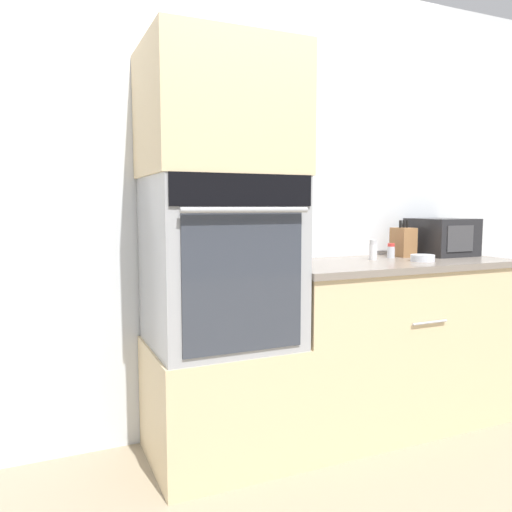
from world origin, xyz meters
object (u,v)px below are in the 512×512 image
bowl (423,258)px  condiment_jar_far (373,250)px  wall_oven (220,262)px  condiment_jar_mid (295,258)px  knife_block (403,242)px  microwave (441,237)px  condiment_jar_near (391,251)px

bowl → condiment_jar_far: condiment_jar_far is taller
wall_oven → condiment_jar_far: bearing=4.1°
wall_oven → condiment_jar_mid: size_ratio=10.28×
knife_block → condiment_jar_mid: knife_block is taller
bowl → wall_oven: bearing=175.0°
condiment_jar_mid → condiment_jar_far: 0.54m
condiment_jar_mid → condiment_jar_far: size_ratio=0.69×
wall_oven → microwave: 1.50m
wall_oven → bowl: (1.15, -0.10, -0.02)m
knife_block → condiment_jar_far: size_ratio=1.95×
microwave → wall_oven: bearing=-175.3°
microwave → knife_block: bearing=174.9°
wall_oven → knife_block: wall_oven is taller
microwave → knife_block: 0.28m
knife_block → bowl: (-0.07, -0.25, -0.07)m
knife_block → condiment_jar_near: knife_block is taller
wall_oven → bowl: 1.15m
condiment_jar_far → condiment_jar_near: bearing=16.3°
knife_block → bowl: 0.27m
microwave → condiment_jar_mid: size_ratio=4.38×
knife_block → microwave: bearing=-5.1°
wall_oven → knife_block: 1.23m
wall_oven → condiment_jar_near: (1.10, 0.12, 0.00)m
knife_block → condiment_jar_mid: (-0.81, -0.14, -0.05)m
knife_block → condiment_jar_far: knife_block is taller
microwave → bowl: size_ratio=2.62×
condiment_jar_mid → bowl: bearing=-7.8°
knife_block → condiment_jar_far: bearing=-164.3°
bowl → condiment_jar_far: size_ratio=1.16×
microwave → condiment_jar_mid: microwave is taller
knife_block → wall_oven: bearing=-173.2°
condiment_jar_near → condiment_jar_mid: 0.71m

